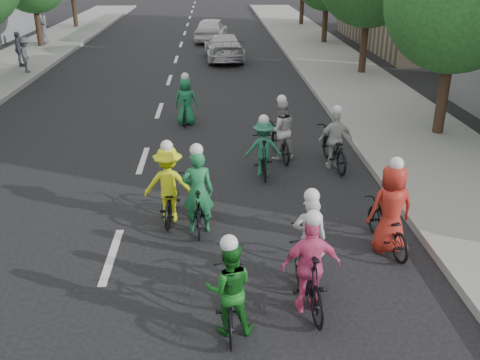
{
  "coord_description": "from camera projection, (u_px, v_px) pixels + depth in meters",
  "views": [
    {
      "loc": [
        1.97,
        -8.73,
        5.22
      ],
      "look_at": [
        2.46,
        1.16,
        1.0
      ],
      "focal_mm": 40.0,
      "sensor_mm": 36.0,
      "label": 1
    }
  ],
  "objects": [
    {
      "name": "ground",
      "position": [
        112.0,
        256.0,
        9.98
      ],
      "size": [
        120.0,
        120.0,
        0.0
      ],
      "primitive_type": "plane",
      "color": "black",
      "rests_on": "ground"
    },
    {
      "name": "sidewalk_right",
      "position": [
        379.0,
        106.0,
        19.5
      ],
      "size": [
        4.0,
        80.0,
        0.15
      ],
      "primitive_type": "cube",
      "color": "gray",
      "rests_on": "ground"
    },
    {
      "name": "curb_right",
      "position": [
        326.0,
        106.0,
        19.41
      ],
      "size": [
        0.18,
        80.0,
        0.18
      ],
      "primitive_type": "cube",
      "color": "#999993",
      "rests_on": "ground"
    },
    {
      "name": "tree_r_0",
      "position": [
        457.0,
        2.0,
        14.89
      ],
      "size": [
        4.0,
        4.0,
        5.97
      ],
      "color": "black",
      "rests_on": "ground"
    },
    {
      "name": "cyclist_0",
      "position": [
        308.0,
        249.0,
        9.15
      ],
      "size": [
        0.67,
        1.61,
        1.71
      ],
      "rotation": [
        0.0,
        0.0,
        3.06
      ],
      "color": "black",
      "rests_on": "ground"
    },
    {
      "name": "cyclist_1",
      "position": [
        229.0,
        294.0,
        7.84
      ],
      "size": [
        0.71,
        1.59,
        1.62
      ],
      "rotation": [
        0.0,
        0.0,
        3.14
      ],
      "color": "black",
      "rests_on": "ground"
    },
    {
      "name": "cyclist_2",
      "position": [
        169.0,
        190.0,
        11.14
      ],
      "size": [
        1.08,
        1.68,
        1.77
      ],
      "rotation": [
        0.0,
        0.0,
        3.09
      ],
      "color": "black",
      "rests_on": "ground"
    },
    {
      "name": "cyclist_3",
      "position": [
        310.0,
        272.0,
        8.3
      ],
      "size": [
        0.96,
        1.79,
        1.75
      ],
      "rotation": [
        0.0,
        0.0,
        3.22
      ],
      "color": "black",
      "rests_on": "ground"
    },
    {
      "name": "cyclist_4",
      "position": [
        389.0,
        217.0,
        9.99
      ],
      "size": [
        0.92,
        1.79,
        1.89
      ],
      "rotation": [
        0.0,
        0.0,
        3.28
      ],
      "color": "black",
      "rests_on": "ground"
    },
    {
      "name": "cyclist_5",
      "position": [
        198.0,
        200.0,
        10.71
      ],
      "size": [
        0.64,
        1.59,
        1.87
      ],
      "rotation": [
        0.0,
        0.0,
        3.17
      ],
      "color": "black",
      "rests_on": "ground"
    },
    {
      "name": "cyclist_6",
      "position": [
        280.0,
        136.0,
        14.51
      ],
      "size": [
        0.88,
        1.86,
        1.79
      ],
      "rotation": [
        0.0,
        0.0,
        3.29
      ],
      "color": "black",
      "rests_on": "ground"
    },
    {
      "name": "cyclist_7",
      "position": [
        263.0,
        152.0,
        13.4
      ],
      "size": [
        0.94,
        1.68,
        1.6
      ],
      "rotation": [
        0.0,
        0.0,
        3.15
      ],
      "color": "black",
      "rests_on": "ground"
    },
    {
      "name": "cyclist_8",
      "position": [
        334.0,
        145.0,
        13.93
      ],
      "size": [
        0.93,
        2.01,
        1.69
      ],
      "rotation": [
        0.0,
        0.0,
        3.23
      ],
      "color": "black",
      "rests_on": "ground"
    },
    {
      "name": "cyclist_9",
      "position": [
        186.0,
        105.0,
        17.45
      ],
      "size": [
        0.81,
        1.51,
        1.71
      ],
      "rotation": [
        0.0,
        0.0,
        3.02
      ],
      "color": "black",
      "rests_on": "ground"
    },
    {
      "name": "follow_car_lead",
      "position": [
        224.0,
        47.0,
        27.94
      ],
      "size": [
        2.16,
        4.77,
        1.36
      ],
      "primitive_type": "imported",
      "rotation": [
        0.0,
        0.0,
        3.2
      ],
      "color": "silver",
      "rests_on": "ground"
    },
    {
      "name": "follow_car_trail",
      "position": [
        212.0,
        29.0,
        33.84
      ],
      "size": [
        2.38,
        4.59,
        1.49
      ],
      "primitive_type": "imported",
      "rotation": [
        0.0,
        0.0,
        3.0
      ],
      "color": "white",
      "rests_on": "ground"
    },
    {
      "name": "spectator_0",
      "position": [
        26.0,
        55.0,
        24.29
      ],
      "size": [
        0.82,
        1.13,
        1.58
      ],
      "primitive_type": "imported",
      "rotation": [
        0.0,
        0.0,
        1.82
      ],
      "color": "#444550",
      "rests_on": "sidewalk_left"
    },
    {
      "name": "spectator_1",
      "position": [
        19.0,
        49.0,
        25.55
      ],
      "size": [
        0.63,
        1.03,
        1.64
      ],
      "primitive_type": "imported",
      "rotation": [
        0.0,
        0.0,
        1.83
      ],
      "color": "#4E505B",
      "rests_on": "sidewalk_left"
    },
    {
      "name": "spectator_2",
      "position": [
        43.0,
        31.0,
        31.93
      ],
      "size": [
        0.66,
        0.84,
        1.51
      ],
      "primitive_type": "imported",
      "rotation": [
        0.0,
        0.0,
        1.84
      ],
      "color": "#535260",
      "rests_on": "sidewalk_left"
    }
  ]
}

